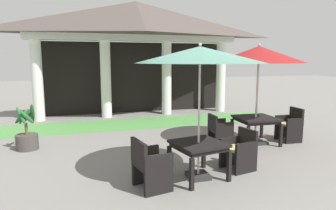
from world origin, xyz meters
TOP-DOWN VIEW (x-y plane):
  - ground_plane at (0.00, 0.00)m, footprint 60.00×60.00m
  - background_pavilion at (0.00, 7.17)m, footprint 8.57×2.52m
  - lawn_strip at (0.00, 5.52)m, footprint 10.37×1.89m
  - patio_table_near_foreground at (2.26, 2.12)m, footprint 1.06×1.06m
  - patio_umbrella_near_foreground at (2.26, 2.12)m, footprint 2.38×2.38m
  - patio_chair_near_foreground_west at (1.22, 2.18)m, footprint 0.53×0.59m
  - patio_chair_near_foreground_east at (3.32, 2.06)m, footprint 0.54×0.60m
  - patio_table_mid_left at (-0.14, 0.33)m, footprint 1.05×1.05m
  - patio_umbrella_mid_left at (-0.14, 0.33)m, footprint 2.38×2.38m
  - patio_chair_mid_left_east at (0.85, 0.53)m, footprint 0.65×0.65m
  - patio_chair_mid_left_west at (-1.13, 0.13)m, footprint 0.65×0.71m
  - potted_palm_left_edge at (-3.56, 3.29)m, footprint 0.56×0.57m

SIDE VIEW (x-z plane):
  - ground_plane at x=0.00m, z-range 0.00..0.00m
  - lawn_strip at x=0.00m, z-range 0.00..0.01m
  - potted_palm_left_edge at x=-3.56m, z-range -0.27..0.93m
  - patio_chair_mid_left_east at x=0.85m, z-range -0.03..0.80m
  - patio_chair_near_foreground_west at x=1.22m, z-range -0.01..0.83m
  - patio_chair_near_foreground_east at x=3.32m, z-range -0.03..0.89m
  - patio_chair_mid_left_west at x=-1.13m, z-range -0.02..0.88m
  - patio_table_mid_left at x=-0.14m, z-range 0.25..0.96m
  - patio_table_near_foreground at x=2.26m, z-range 0.27..0.99m
  - patio_umbrella_mid_left at x=-0.14m, z-range 1.04..3.59m
  - patio_umbrella_near_foreground at x=2.26m, z-range 1.03..3.69m
  - background_pavilion at x=0.00m, z-range 1.18..5.64m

